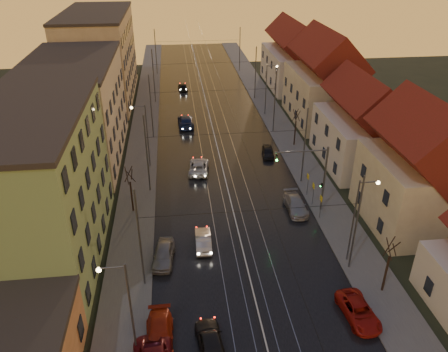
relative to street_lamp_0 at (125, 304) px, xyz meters
name	(u,v)px	position (x,y,z in m)	size (l,w,h in m)	color
road	(213,132)	(9.10, 38.00, -4.87)	(16.00, 120.00, 0.04)	black
sidewalk_left	(144,135)	(-0.90, 38.00, -4.81)	(4.00, 120.00, 0.15)	#4C4C4C
sidewalk_right	(281,128)	(19.10, 38.00, -4.81)	(4.00, 120.00, 0.15)	#4C4C4C
tram_rail_0	(198,132)	(6.90, 38.00, -4.83)	(0.06, 120.00, 0.03)	gray
tram_rail_1	(208,132)	(8.33, 38.00, -4.83)	(0.06, 120.00, 0.03)	gray
tram_rail_2	(219,131)	(9.87, 38.00, -4.83)	(0.06, 120.00, 0.03)	gray
tram_rail_3	(228,131)	(11.30, 38.00, -4.83)	(0.06, 120.00, 0.03)	gray
apartment_left_1	(31,191)	(-8.40, 12.00, 1.61)	(10.00, 18.00, 13.00)	#799B62
apartment_left_2	(76,112)	(-8.40, 32.00, 1.11)	(10.00, 20.00, 12.00)	beige
apartment_left_3	(100,57)	(-8.40, 56.00, 2.11)	(10.00, 24.00, 14.00)	tan
house_right_1	(420,173)	(26.10, 13.00, 0.56)	(8.67, 10.20, 10.80)	#B3A789
house_right_2	(363,128)	(26.10, 26.00, -0.24)	(9.18, 12.24, 9.20)	beige
house_right_3	(325,83)	(26.10, 41.00, 0.92)	(9.18, 14.28, 11.50)	#B3A789
house_right_4	(293,59)	(26.10, 59.00, 0.16)	(9.18, 16.32, 10.00)	beige
catenary_pole_l_1	(140,240)	(0.50, 7.00, -0.39)	(0.16, 0.16, 9.00)	#595B60
catenary_pole_r_1	(356,225)	(17.70, 7.00, -0.39)	(0.16, 0.16, 9.00)	#595B60
catenary_pole_l_2	(147,155)	(0.50, 22.00, -0.39)	(0.16, 0.16, 9.00)	#595B60
catenary_pole_r_2	(304,147)	(17.70, 22.00, -0.39)	(0.16, 0.16, 9.00)	#595B60
catenary_pole_l_3	(151,107)	(0.50, 37.00, -0.39)	(0.16, 0.16, 9.00)	#595B60
catenary_pole_r_3	(275,102)	(17.70, 37.00, -0.39)	(0.16, 0.16, 9.00)	#595B60
catenary_pole_l_4	(154,77)	(0.50, 52.00, -0.39)	(0.16, 0.16, 9.00)	#595B60
catenary_pole_r_4	(255,73)	(17.70, 52.00, -0.39)	(0.16, 0.16, 9.00)	#595B60
catenary_pole_l_5	(156,52)	(0.50, 70.00, -0.39)	(0.16, 0.16, 9.00)	#595B60
catenary_pole_r_5	(240,50)	(17.70, 70.00, -0.39)	(0.16, 0.16, 9.00)	#595B60
street_lamp_0	(125,304)	(0.00, 0.00, 0.00)	(1.75, 0.32, 8.00)	#595B60
street_lamp_1	(358,213)	(18.21, 8.00, 0.00)	(1.75, 0.32, 8.00)	#595B60
street_lamp_2	(144,130)	(0.00, 28.00, 0.00)	(1.75, 0.32, 8.00)	#595B60
street_lamp_3	(268,85)	(18.21, 44.00, 0.00)	(1.75, 0.32, 8.00)	#595B60
traffic_light_mast	(315,172)	(17.10, 16.00, -0.29)	(5.30, 0.32, 7.20)	#595B60
bare_tree_0	(131,191)	(-1.09, 18.00, -2.40)	(1.09, 1.09, 5.11)	black
bare_tree_1	(387,267)	(19.31, 4.00, -2.40)	(1.09, 1.09, 5.11)	black
bare_tree_2	(295,128)	(19.51, 32.00, -2.40)	(1.09, 1.09, 5.11)	black
driving_car_0	(210,342)	(5.23, 0.01, -4.14)	(1.76, 4.36, 1.49)	black
driving_car_1	(203,240)	(5.61, 11.49, -4.23)	(1.39, 3.99, 1.31)	#9E9EA3
driving_car_2	(199,167)	(6.18, 26.00, -4.21)	(2.24, 4.86, 1.35)	#B8B8B8
driving_car_3	(186,121)	(5.21, 40.68, -4.09)	(2.22, 5.45, 1.58)	#162243
driving_car_4	(183,87)	(5.41, 58.48, -4.25)	(1.51, 3.76, 1.28)	black
parked_left_2	(159,336)	(1.80, 0.96, -4.20)	(1.92, 4.71, 1.37)	#9B230F
parked_left_3	(164,254)	(2.05, 9.81, -4.16)	(1.72, 4.26, 1.45)	gray
parked_right_0	(358,311)	(16.33, 1.61, -4.27)	(2.06, 4.46, 1.24)	#A31610
parked_right_1	(296,204)	(15.52, 16.37, -4.22)	(1.88, 4.61, 1.34)	#97969B
parked_right_2	(268,152)	(15.30, 29.22, -4.28)	(1.43, 3.57, 1.21)	black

